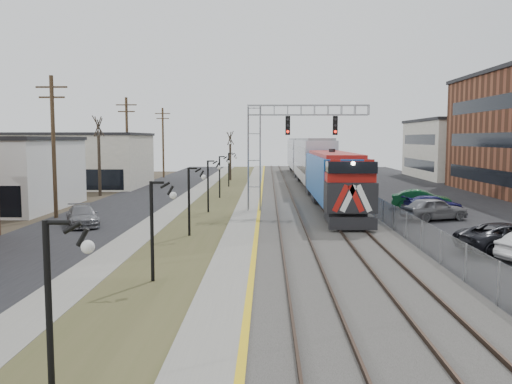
{
  "coord_description": "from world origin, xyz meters",
  "views": [
    {
      "loc": [
        0.5,
        -12.75,
        5.64
      ],
      "look_at": [
        -0.15,
        17.99,
        2.6
      ],
      "focal_mm": 38.0,
      "sensor_mm": 36.0,
      "label": 1
    }
  ],
  "objects": [
    {
      "name": "platform",
      "position": [
        -1.0,
        35.0,
        0.12
      ],
      "size": [
        2.0,
        120.0,
        0.24
      ],
      "primitive_type": "cube",
      "color": "gray",
      "rests_on": "ground"
    },
    {
      "name": "fence",
      "position": [
        8.2,
        35.0,
        0.8
      ],
      "size": [
        0.04,
        120.0,
        1.6
      ],
      "primitive_type": "cube",
      "color": "gray",
      "rests_on": "ground"
    },
    {
      "name": "signal_gantry",
      "position": [
        1.22,
        27.99,
        5.59
      ],
      "size": [
        9.0,
        1.07,
        8.15
      ],
      "color": "gray",
      "rests_on": "ground"
    },
    {
      "name": "car_street_b",
      "position": [
        -11.42,
        21.55,
        0.64
      ],
      "size": [
        3.43,
        4.78,
        1.29
      ],
      "primitive_type": "imported",
      "rotation": [
        0.0,
        0.0,
        0.41
      ],
      "color": "slate",
      "rests_on": "ground"
    },
    {
      "name": "track_far",
      "position": [
        5.5,
        35.0,
        0.28
      ],
      "size": [
        1.58,
        120.0,
        0.15
      ],
      "color": "#2D2119",
      "rests_on": "ballast_bed"
    },
    {
      "name": "parking_lot",
      "position": [
        16.0,
        35.0,
        0.02
      ],
      "size": [
        16.0,
        120.0,
        0.04
      ],
      "primitive_type": "cube",
      "color": "black",
      "rests_on": "ground"
    },
    {
      "name": "ballast_bed",
      "position": [
        4.0,
        35.0,
        0.1
      ],
      "size": [
        8.0,
        120.0,
        0.2
      ],
      "primitive_type": "cube",
      "color": "#595651",
      "rests_on": "ground"
    },
    {
      "name": "street_west",
      "position": [
        -11.5,
        35.0,
        0.02
      ],
      "size": [
        7.0,
        120.0,
        0.04
      ],
      "primitive_type": "cube",
      "color": "black",
      "rests_on": "ground"
    },
    {
      "name": "track_near",
      "position": [
        2.0,
        35.0,
        0.28
      ],
      "size": [
        1.58,
        120.0,
        0.15
      ],
      "color": "#2D2119",
      "rests_on": "ballast_bed"
    },
    {
      "name": "train",
      "position": [
        5.5,
        51.51,
        2.88
      ],
      "size": [
        3.0,
        63.05,
        5.33
      ],
      "color": "#134DA2",
      "rests_on": "ground"
    },
    {
      "name": "car_lot_d",
      "position": [
        13.03,
        28.05,
        0.65
      ],
      "size": [
        4.71,
        2.4,
        1.31
      ],
      "primitive_type": "imported",
      "rotation": [
        0.0,
        0.0,
        1.7
      ],
      "color": "navy",
      "rests_on": "ground"
    },
    {
      "name": "grass_median",
      "position": [
        -4.0,
        35.0,
        0.03
      ],
      "size": [
        4.0,
        120.0,
        0.06
      ],
      "primitive_type": "cube",
      "color": "#474826",
      "rests_on": "ground"
    },
    {
      "name": "ground",
      "position": [
        0.0,
        0.0,
        0.0
      ],
      "size": [
        160.0,
        160.0,
        0.0
      ],
      "primitive_type": "plane",
      "color": "#473D2D",
      "rests_on": "ground"
    },
    {
      "name": "car_lot_e",
      "position": [
        11.99,
        24.44,
        0.79
      ],
      "size": [
        4.99,
        3.27,
        1.58
      ],
      "primitive_type": "imported",
      "rotation": [
        0.0,
        0.0,
        1.9
      ],
      "color": "gray",
      "rests_on": "ground"
    },
    {
      "name": "lampposts",
      "position": [
        -4.0,
        18.29,
        2.0
      ],
      "size": [
        0.14,
        62.14,
        4.0
      ],
      "color": "black",
      "rests_on": "ground"
    },
    {
      "name": "platform_edge",
      "position": [
        -0.12,
        35.0,
        0.24
      ],
      "size": [
        0.24,
        120.0,
        0.01
      ],
      "primitive_type": "cube",
      "color": "gold",
      "rests_on": "platform"
    },
    {
      "name": "bare_trees",
      "position": [
        -12.66,
        38.91,
        2.7
      ],
      "size": [
        12.3,
        42.3,
        5.95
      ],
      "color": "#382D23",
      "rests_on": "ground"
    },
    {
      "name": "car_lot_c",
      "position": [
        12.48,
        13.82,
        0.73
      ],
      "size": [
        5.68,
        3.66,
        1.46
      ],
      "primitive_type": "imported",
      "rotation": [
        0.0,
        0.0,
        1.82
      ],
      "color": "black",
      "rests_on": "ground"
    },
    {
      "name": "sidewalk",
      "position": [
        -7.0,
        35.0,
        0.04
      ],
      "size": [
        2.0,
        120.0,
        0.08
      ],
      "primitive_type": "cube",
      "color": "gray",
      "rests_on": "ground"
    },
    {
      "name": "utility_poles",
      "position": [
        -14.5,
        25.0,
        5.0
      ],
      "size": [
        0.28,
        80.28,
        10.0
      ],
      "color": "#4C3823",
      "rests_on": "ground"
    },
    {
      "name": "car_lot_f",
      "position": [
        12.76,
        30.22,
        0.77
      ],
      "size": [
        4.9,
        2.61,
        1.53
      ],
      "primitive_type": "imported",
      "rotation": [
        0.0,
        0.0,
        1.35
      ],
      "color": "#0D411E",
      "rests_on": "ground"
    }
  ]
}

